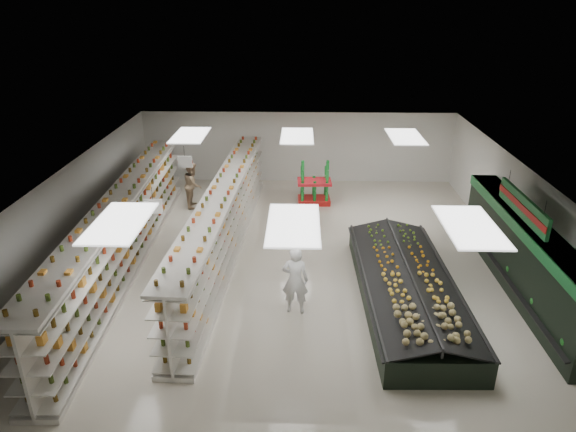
{
  "coord_description": "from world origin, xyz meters",
  "views": [
    {
      "loc": [
        0.16,
        -14.65,
        7.97
      ],
      "look_at": [
        -0.25,
        0.77,
        1.31
      ],
      "focal_mm": 32.0,
      "sensor_mm": 36.0,
      "label": 1
    }
  ],
  "objects_px": {
    "gondola_left": "(123,235)",
    "gondola_center": "(225,223)",
    "produce_island": "(407,286)",
    "shopper_main": "(295,280)",
    "shopper_background": "(193,185)",
    "soda_endcap": "(314,184)"
  },
  "relations": [
    {
      "from": "gondola_left",
      "to": "produce_island",
      "type": "relative_size",
      "value": 1.87
    },
    {
      "from": "gondola_left",
      "to": "shopper_background",
      "type": "bearing_deg",
      "value": 74.53
    },
    {
      "from": "produce_island",
      "to": "soda_endcap",
      "type": "xyz_separation_m",
      "value": [
        -2.44,
        7.42,
        0.37
      ]
    },
    {
      "from": "gondola_center",
      "to": "shopper_background",
      "type": "distance_m",
      "value": 4.35
    },
    {
      "from": "gondola_center",
      "to": "gondola_left",
      "type": "bearing_deg",
      "value": -157.65
    },
    {
      "from": "gondola_left",
      "to": "shopper_main",
      "type": "distance_m",
      "value": 5.97
    },
    {
      "from": "gondola_left",
      "to": "produce_island",
      "type": "xyz_separation_m",
      "value": [
        8.55,
        -1.91,
        -0.58
      ]
    },
    {
      "from": "soda_endcap",
      "to": "shopper_main",
      "type": "xyz_separation_m",
      "value": [
        -0.68,
        -7.99,
        0.13
      ]
    },
    {
      "from": "shopper_main",
      "to": "gondola_left",
      "type": "bearing_deg",
      "value": -18.64
    },
    {
      "from": "produce_island",
      "to": "shopper_main",
      "type": "distance_m",
      "value": 3.21
    },
    {
      "from": "produce_island",
      "to": "gondola_left",
      "type": "bearing_deg",
      "value": 167.43
    },
    {
      "from": "produce_island",
      "to": "soda_endcap",
      "type": "bearing_deg",
      "value": 108.21
    },
    {
      "from": "gondola_left",
      "to": "gondola_center",
      "type": "height_order",
      "value": "gondola_left"
    },
    {
      "from": "gondola_center",
      "to": "soda_endcap",
      "type": "bearing_deg",
      "value": 57.88
    },
    {
      "from": "soda_endcap",
      "to": "gondola_center",
      "type": "bearing_deg",
      "value": -124.75
    },
    {
      "from": "gondola_center",
      "to": "produce_island",
      "type": "xyz_separation_m",
      "value": [
        5.51,
        -3.0,
        -0.55
      ]
    },
    {
      "from": "gondola_left",
      "to": "gondola_center",
      "type": "xyz_separation_m",
      "value": [
        3.04,
        1.09,
        -0.03
      ]
    },
    {
      "from": "shopper_main",
      "to": "shopper_background",
      "type": "xyz_separation_m",
      "value": [
        -4.23,
        7.51,
        -0.05
      ]
    },
    {
      "from": "soda_endcap",
      "to": "shopper_main",
      "type": "relative_size",
      "value": 0.9
    },
    {
      "from": "produce_island",
      "to": "shopper_background",
      "type": "xyz_separation_m",
      "value": [
        -7.35,
        6.93,
        0.45
      ]
    },
    {
      "from": "produce_island",
      "to": "shopper_main",
      "type": "xyz_separation_m",
      "value": [
        -3.12,
        -0.57,
        0.5
      ]
    },
    {
      "from": "produce_island",
      "to": "shopper_background",
      "type": "distance_m",
      "value": 10.12
    }
  ]
}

